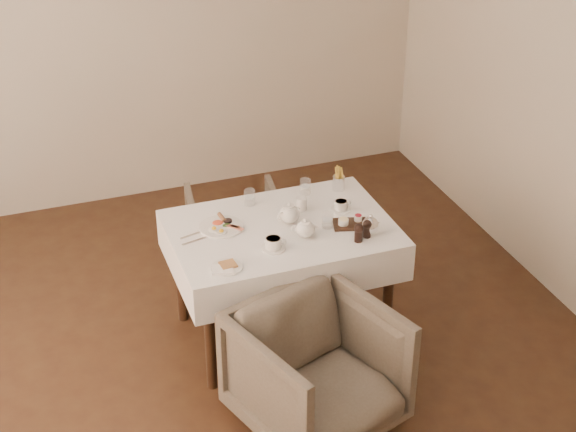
# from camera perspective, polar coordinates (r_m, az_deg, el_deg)

# --- Properties ---
(table) EXTENTS (1.28, 0.88, 0.75)m
(table) POSITION_cam_1_polar(r_m,az_deg,el_deg) (5.14, -0.42, -1.85)
(table) COLOR black
(table) RESTS_ON ground
(armchair_near) EXTENTS (0.95, 0.97, 0.70)m
(armchair_near) POSITION_cam_1_polar(r_m,az_deg,el_deg) (4.67, 1.90, -9.99)
(armchair_near) COLOR brown
(armchair_near) RESTS_ON ground
(armchair_far) EXTENTS (0.68, 0.70, 0.56)m
(armchair_far) POSITION_cam_1_polar(r_m,az_deg,el_deg) (5.95, -3.44, -1.04)
(armchair_far) COLOR brown
(armchair_far) RESTS_ON ground
(breakfast_plate) EXTENTS (0.26, 0.26, 0.03)m
(breakfast_plate) POSITION_cam_1_polar(r_m,az_deg,el_deg) (5.09, -4.33, -0.64)
(breakfast_plate) COLOR white
(breakfast_plate) RESTS_ON table
(side_plate) EXTENTS (0.18, 0.17, 0.02)m
(side_plate) POSITION_cam_1_polar(r_m,az_deg,el_deg) (4.72, -4.04, -3.34)
(side_plate) COLOR white
(side_plate) RESTS_ON table
(teapot_centre) EXTENTS (0.20, 0.18, 0.13)m
(teapot_centre) POSITION_cam_1_polar(r_m,az_deg,el_deg) (5.09, 0.08, 0.22)
(teapot_centre) COLOR white
(teapot_centre) RESTS_ON table
(teapot_front) EXTENTS (0.18, 0.15, 0.12)m
(teapot_front) POSITION_cam_1_polar(r_m,az_deg,el_deg) (4.95, 1.12, -0.77)
(teapot_front) COLOR white
(teapot_front) RESTS_ON table
(creamer) EXTENTS (0.08, 0.08, 0.08)m
(creamer) POSITION_cam_1_polar(r_m,az_deg,el_deg) (5.24, 0.87, 0.82)
(creamer) COLOR white
(creamer) RESTS_ON table
(teacup_near) EXTENTS (0.14, 0.14, 0.07)m
(teacup_near) POSITION_cam_1_polar(r_m,az_deg,el_deg) (4.86, -0.95, -1.82)
(teacup_near) COLOR white
(teacup_near) RESTS_ON table
(teacup_far) EXTENTS (0.12, 0.12, 0.06)m
(teacup_far) POSITION_cam_1_polar(r_m,az_deg,el_deg) (5.25, 3.45, 0.67)
(teacup_far) COLOR white
(teacup_far) RESTS_ON table
(glass_left) EXTENTS (0.08, 0.08, 0.09)m
(glass_left) POSITION_cam_1_polar(r_m,az_deg,el_deg) (5.29, -2.50, 1.22)
(glass_left) COLOR silver
(glass_left) RESTS_ON table
(glass_mid) EXTENTS (0.08, 0.08, 0.09)m
(glass_mid) POSITION_cam_1_polar(r_m,az_deg,el_deg) (5.06, 2.57, -0.25)
(glass_mid) COLOR silver
(glass_mid) RESTS_ON table
(glass_right) EXTENTS (0.09, 0.09, 0.10)m
(glass_right) POSITION_cam_1_polar(r_m,az_deg,el_deg) (5.41, 1.13, 1.92)
(glass_right) COLOR silver
(glass_right) RESTS_ON table
(condiment_board) EXTENTS (0.22, 0.18, 0.05)m
(condiment_board) POSITION_cam_1_polar(r_m,az_deg,el_deg) (5.10, 4.02, -0.46)
(condiment_board) COLOR black
(condiment_board) RESTS_ON table
(pepper_mill_left) EXTENTS (0.06, 0.06, 0.11)m
(pepper_mill_left) POSITION_cam_1_polar(r_m,az_deg,el_deg) (4.93, 4.59, -1.08)
(pepper_mill_left) COLOR black
(pepper_mill_left) RESTS_ON table
(pepper_mill_right) EXTENTS (0.06, 0.06, 0.11)m
(pepper_mill_right) POSITION_cam_1_polar(r_m,az_deg,el_deg) (4.98, 5.14, -0.81)
(pepper_mill_right) COLOR black
(pepper_mill_right) RESTS_ON table
(silver_pot) EXTENTS (0.14, 0.12, 0.13)m
(silver_pot) POSITION_cam_1_polar(r_m,az_deg,el_deg) (5.00, 5.34, -0.54)
(silver_pot) COLOR white
(silver_pot) RESTS_ON table
(fries_cup) EXTENTS (0.08, 0.08, 0.16)m
(fries_cup) POSITION_cam_1_polar(r_m,az_deg,el_deg) (5.45, 3.29, 2.39)
(fries_cup) COLOR silver
(fries_cup) RESTS_ON table
(cutlery_fork) EXTENTS (0.20, 0.07, 0.00)m
(cutlery_fork) POSITION_cam_1_polar(r_m,az_deg,el_deg) (5.04, -5.97, -1.14)
(cutlery_fork) COLOR silver
(cutlery_fork) RESTS_ON table
(cutlery_knife) EXTENTS (0.20, 0.06, 0.00)m
(cutlery_knife) POSITION_cam_1_polar(r_m,az_deg,el_deg) (4.98, -5.84, -1.55)
(cutlery_knife) COLOR silver
(cutlery_knife) RESTS_ON table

